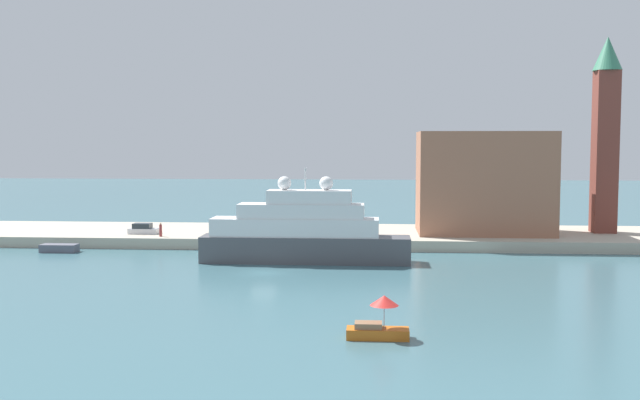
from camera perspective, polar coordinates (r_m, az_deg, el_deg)
The scene contains 10 objects.
ground at distance 77.47m, azimuth -4.40°, elevation -5.66°, with size 400.00×400.00×0.00m, color #3D6670.
quay_dock at distance 102.40m, azimuth -2.24°, elevation -2.79°, with size 110.00×19.08×1.41m, color #B7AD99.
large_yacht at distance 83.78m, azimuth -1.37°, elevation -2.58°, with size 23.77×4.26×10.80m.
small_motorboat at distance 51.82m, azimuth 4.57°, elevation -9.40°, with size 4.33×2.00×3.05m.
work_barge at distance 97.40m, azimuth -19.54°, elevation -3.54°, with size 4.49×1.88×0.99m, color #595966.
harbor_building at distance 101.57m, azimuth 12.58°, elevation 1.33°, with size 17.66×10.57×13.69m, color #9E664C.
bell_tower at distance 106.86m, azimuth 21.25°, elevation 5.31°, with size 3.85×3.85×26.39m.
parked_car at distance 101.69m, azimuth -13.52°, elevation -2.22°, with size 3.91×1.86×1.40m.
person_figure at distance 98.06m, azimuth -12.24°, elevation -2.30°, with size 0.36×0.36×1.81m.
mooring_bollard at distance 93.73m, azimuth 1.78°, elevation -2.75°, with size 0.41×0.41×0.88m, color black.
Camera 1 is at (11.59, -75.39, 13.54)m, focal length 41.31 mm.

